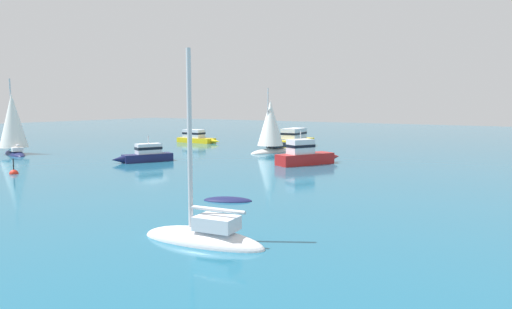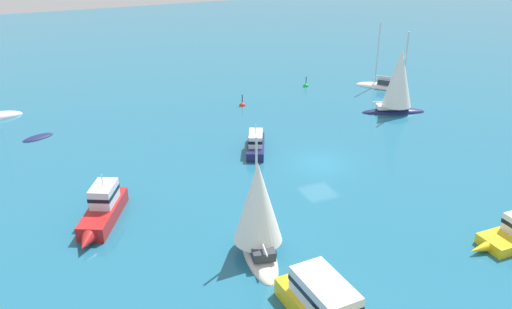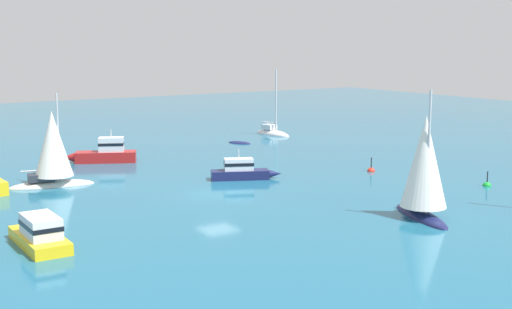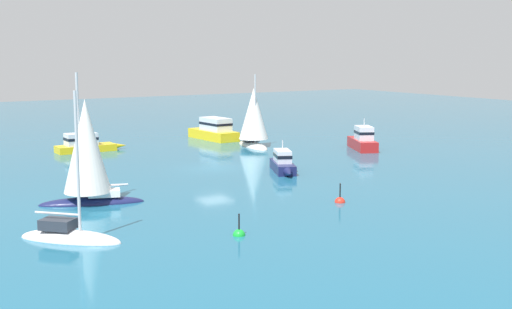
% 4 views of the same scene
% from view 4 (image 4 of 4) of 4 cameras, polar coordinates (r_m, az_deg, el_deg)
% --- Properties ---
extents(ground_plane, '(160.00, 160.00, 0.00)m').
position_cam_4_polar(ground_plane, '(52.58, -3.46, -1.13)').
color(ground_plane, '#1E607F').
extents(sailboat, '(6.25, 3.18, 7.13)m').
position_cam_4_polar(sailboat, '(64.01, -0.22, 2.79)').
color(sailboat, silver).
rests_on(sailboat, ground).
extents(sailboat_1, '(4.79, 4.66, 7.53)m').
position_cam_4_polar(sailboat_1, '(33.89, -15.12, -6.60)').
color(sailboat_1, white).
rests_on(sailboat_1, ground).
extents(launch, '(1.92, 6.35, 1.68)m').
position_cam_4_polar(launch, '(62.74, -13.91, 0.85)').
color(launch, yellow).
rests_on(launch, ground).
extents(ketch, '(3.47, 6.16, 8.00)m').
position_cam_4_polar(ketch, '(41.00, -13.73, -0.04)').
color(ketch, '#191E4C').
rests_on(ketch, ground).
extents(launch_1, '(5.30, 3.14, 2.32)m').
position_cam_4_polar(launch_1, '(50.79, 2.24, -0.72)').
color(launch_1, '#191E4C').
rests_on(launch_1, ground).
extents(cabin_cruiser, '(7.90, 2.63, 2.21)m').
position_cam_4_polar(cabin_cruiser, '(69.67, -3.56, 2.00)').
color(cabin_cruiser, yellow).
rests_on(cabin_cruiser, ground).
extents(powerboat, '(6.24, 3.92, 2.86)m').
position_cam_4_polar(powerboat, '(63.24, 8.74, 1.16)').
color(powerboat, '#B21E1E').
rests_on(powerboat, ground).
extents(channel_buoy, '(0.61, 0.61, 1.38)m').
position_cam_4_polar(channel_buoy, '(33.57, -1.41, -6.66)').
color(channel_buoy, green).
rests_on(channel_buoy, ground).
extents(mooring_buoy, '(0.63, 0.63, 1.45)m').
position_cam_4_polar(mooring_buoy, '(40.99, 6.93, -3.92)').
color(mooring_buoy, red).
rests_on(mooring_buoy, ground).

